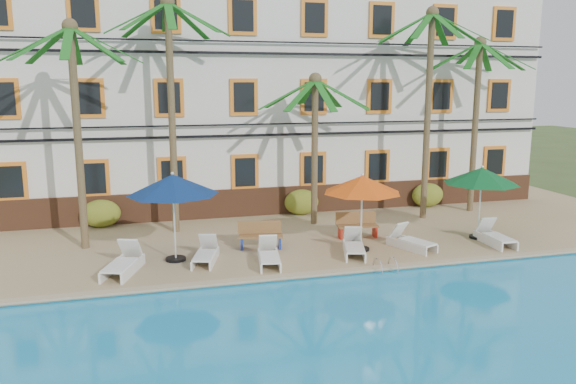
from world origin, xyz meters
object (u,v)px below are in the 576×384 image
object	(u,v)px
lounger_e	(411,241)
pool_ladder	(385,269)
palm_c	(315,125)
bench_right	(357,225)
palm_a	(75,103)
lounger_f	(495,236)
palm_d	(429,86)
lounger_a	(123,263)
lounger_b	(206,254)
umbrella_blue	(173,185)
umbrella_red	(362,185)
palm_b	(171,85)
umbrella_green	(482,176)
palm_e	(477,100)
lounger_d	(354,246)
lounger_c	(269,256)
bench_left	(261,235)

from	to	relation	value
lounger_e	pool_ladder	world-z (taller)	lounger_e
palm_c	bench_right	bearing A→B (deg)	-68.39
palm_a	lounger_e	distance (m)	12.10
lounger_f	pool_ladder	distance (m)	5.11
palm_c	palm_d	distance (m)	4.96
palm_c	lounger_f	distance (m)	7.79
palm_c	lounger_a	distance (m)	9.20
palm_d	lounger_b	xyz separation A→B (m)	(-9.54, -3.58, -5.19)
palm_d	umbrella_blue	bearing A→B (deg)	-163.15
palm_a	lounger_f	world-z (taller)	palm_a
umbrella_red	lounger_e	size ratio (longest dim) A/B	1.41
palm_b	umbrella_green	size ratio (longest dim) A/B	3.21
palm_e	lounger_a	bearing A→B (deg)	-162.48
palm_b	lounger_e	size ratio (longest dim) A/B	4.61
palm_d	lounger_d	size ratio (longest dim) A/B	4.46
palm_d	lounger_c	xyz separation A→B (m)	(-7.65, -4.30, -5.18)
palm_a	lounger_f	bearing A→B (deg)	-13.15
umbrella_red	pool_ladder	distance (m)	3.06
palm_e	umbrella_blue	xyz separation A→B (m)	(-13.11, -3.83, -2.40)
palm_e	umbrella_blue	size ratio (longest dim) A/B	2.61
lounger_c	palm_e	bearing A→B (deg)	25.70
palm_b	lounger_c	xyz separation A→B (m)	(2.53, -4.76, -5.25)
bench_right	lounger_a	bearing A→B (deg)	-166.97
lounger_a	pool_ladder	distance (m)	7.89
lounger_c	lounger_f	world-z (taller)	lounger_f
palm_d	umbrella_green	world-z (taller)	palm_d
bench_left	umbrella_blue	bearing A→B (deg)	-167.31
palm_e	umbrella_blue	distance (m)	13.87
umbrella_red	lounger_c	distance (m)	3.94
umbrella_green	lounger_d	size ratio (longest dim) A/B	1.41
lounger_a	palm_a	bearing A→B (deg)	113.46
palm_e	umbrella_green	bearing A→B (deg)	-119.36
lounger_f	umbrella_blue	bearing A→B (deg)	174.67
lounger_d	bench_left	size ratio (longest dim) A/B	1.22
palm_a	palm_e	world-z (taller)	palm_a
palm_b	lounger_c	distance (m)	7.52
lounger_f	palm_a	bearing A→B (deg)	166.85
palm_e	lounger_f	world-z (taller)	palm_e
palm_a	pool_ladder	world-z (taller)	palm_a
lounger_c	bench_right	xyz separation A→B (m)	(3.85, 2.23, 0.20)
umbrella_green	bench_right	xyz separation A→B (m)	(-4.20, 1.30, -1.83)
lounger_b	bench_left	distance (m)	2.30
umbrella_red	palm_b	bearing A→B (deg)	144.97
lounger_b	umbrella_green	bearing A→B (deg)	1.22
palm_d	lounger_e	distance (m)	7.00
palm_c	lounger_d	distance (m)	5.65
lounger_d	palm_d	bearing A→B (deg)	40.65
palm_a	bench_left	distance (m)	7.50
umbrella_blue	lounger_e	world-z (taller)	umbrella_blue
palm_b	umbrella_green	world-z (taller)	palm_b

